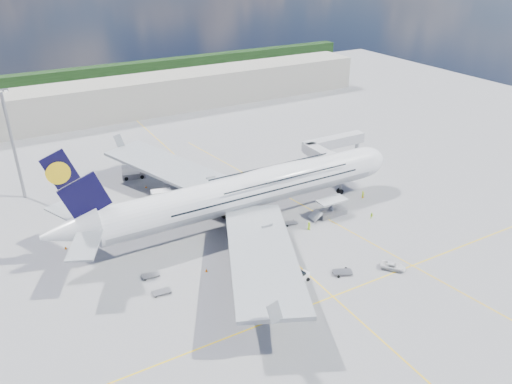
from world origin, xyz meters
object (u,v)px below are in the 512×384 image
baggage_tug (301,277)px  service_van (393,266)px  dolly_row_c (257,261)px  cone_nose (363,196)px  catering_truck_outer (133,172)px  cone_wing_right_outer (262,277)px  dolly_row_b (262,280)px  cone_tail (65,248)px  jet_bridge (330,148)px  crew_wing (250,268)px  cone_wing_left_outer (146,187)px  cargo_loader (331,210)px  crew_nose (363,195)px  dolly_row_a (162,292)px  airliner (248,191)px  crew_van (309,226)px  dolly_back (151,275)px  cone_wing_left_inner (150,197)px  light_mast (13,144)px  crew_loader (372,216)px  catering_truck_inner (164,198)px  dolly_nose_far (342,272)px  cone_wing_right_inner (206,270)px  dolly_nose_near (290,223)px

baggage_tug → service_van: size_ratio=0.73×
dolly_row_c → cone_nose: cone_nose is taller
catering_truck_outer → cone_wing_right_outer: catering_truck_outer is taller
dolly_row_b → cone_tail: 39.35m
jet_bridge → crew_wing: 47.88m
cone_wing_left_outer → cargo_loader: bearing=-47.1°
crew_nose → dolly_row_a: bearing=-175.3°
airliner → crew_van: airliner is taller
dolly_back → catering_truck_outer: 43.51m
crew_nose → crew_van: crew_nose is taller
cone_wing_left_inner → crew_wing: bearing=-80.5°
light_mast → dolly_back: (15.31, -44.60, -12.86)m
airliner → crew_loader: 27.19m
cargo_loader → catering_truck_inner: catering_truck_inner is taller
dolly_back → dolly_nose_far: dolly_nose_far is taller
crew_loader → cone_wing_right_inner: size_ratio=2.44×
jet_bridge → cone_wing_left_inner: 45.98m
cone_wing_left_outer → cone_tail: size_ratio=0.93×
dolly_row_b → dolly_nose_near: size_ratio=1.10×
jet_bridge → cone_wing_right_outer: jet_bridge is taller
airliner → dolly_back: bearing=-159.0°
dolly_nose_near → crew_van: (2.09, -3.74, 0.55)m
dolly_back → cargo_loader: bearing=8.6°
crew_wing → cone_wing_right_inner: size_ratio=2.86×
catering_truck_outer → cone_tail: (-21.42, -25.50, -1.34)m
crew_wing → cone_wing_left_inner: size_ratio=3.29×
light_mast → crew_wing: size_ratio=14.35×
catering_truck_outer → cone_wing_right_inner: size_ratio=10.05×
dolly_back → cone_wing_left_outer: (10.91, 35.46, -0.06)m
airliner → cone_wing_left_outer: airliner is taller
dolly_row_a → dolly_row_c: dolly_row_a is taller
crew_nose → cone_wing_left_inner: 49.38m
dolly_row_c → service_van: bearing=-59.1°
dolly_nose_far → cone_tail: (-41.49, 32.85, -0.08)m
airliner → dolly_nose_near: bearing=-42.8°
dolly_nose_near → cone_wing_right_inner: (-22.49, -6.79, -0.03)m
cone_nose → dolly_row_a: bearing=-168.5°
dolly_nose_far → service_van: bearing=5.4°
catering_truck_outer → crew_nose: catering_truck_outer is taller
crew_van → cone_wing_left_inner: size_ratio=3.22×
dolly_nose_far → crew_wing: bearing=175.0°
crew_nose → crew_wing: (-36.70, -12.42, -0.07)m
airliner → service_van: bearing=-64.2°
dolly_nose_near → cone_tail: bearing=178.3°
cone_wing_right_outer → cone_wing_right_inner: bearing=138.1°
dolly_row_b → service_van: 24.05m
jet_bridge → light_mast: bearing=161.0°
crew_wing → dolly_nose_far: bearing=-100.4°
cone_wing_right_inner → crew_loader: bearing=0.1°
crew_van → dolly_nose_far: bearing=159.0°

